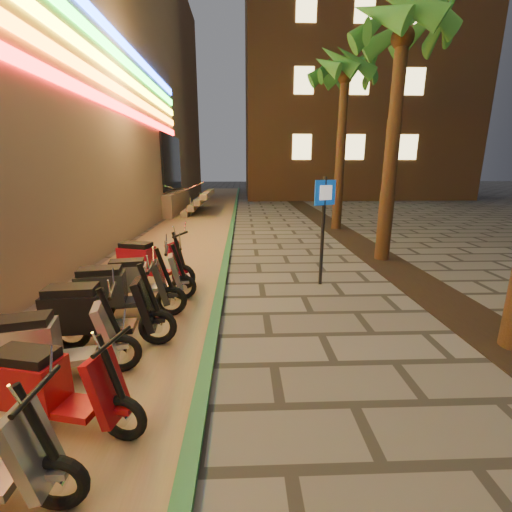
{
  "coord_description": "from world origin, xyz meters",
  "views": [
    {
      "loc": [
        -0.4,
        -2.43,
        2.6
      ],
      "look_at": [
        -0.2,
        2.92,
        1.2
      ],
      "focal_mm": 24.0,
      "sensor_mm": 36.0,
      "label": 1
    }
  ],
  "objects_px": {
    "scooter_7": "(49,345)",
    "scooter_6": "(51,387)",
    "scooter_9": "(119,290)",
    "scooter_8": "(95,313)",
    "scooter_11": "(148,262)",
    "pedestrian_sign": "(324,216)",
    "scooter_10": "(142,279)"
  },
  "relations": [
    {
      "from": "pedestrian_sign",
      "to": "scooter_9",
      "type": "distance_m",
      "value": 4.38
    },
    {
      "from": "scooter_6",
      "to": "scooter_7",
      "type": "xyz_separation_m",
      "value": [
        -0.45,
        0.8,
        0.03
      ]
    },
    {
      "from": "scooter_6",
      "to": "scooter_8",
      "type": "height_order",
      "value": "scooter_8"
    },
    {
      "from": "scooter_10",
      "to": "scooter_11",
      "type": "bearing_deg",
      "value": 87.18
    },
    {
      "from": "pedestrian_sign",
      "to": "scooter_7",
      "type": "relative_size",
      "value": 1.43
    },
    {
      "from": "scooter_6",
      "to": "scooter_8",
      "type": "relative_size",
      "value": 0.87
    },
    {
      "from": "scooter_7",
      "to": "scooter_6",
      "type": "bearing_deg",
      "value": -75.06
    },
    {
      "from": "scooter_8",
      "to": "scooter_11",
      "type": "relative_size",
      "value": 1.02
    },
    {
      "from": "scooter_6",
      "to": "scooter_10",
      "type": "xyz_separation_m",
      "value": [
        -0.06,
        3.35,
        0.02
      ]
    },
    {
      "from": "scooter_6",
      "to": "scooter_7",
      "type": "height_order",
      "value": "scooter_7"
    },
    {
      "from": "pedestrian_sign",
      "to": "scooter_6",
      "type": "xyz_separation_m",
      "value": [
        -3.66,
        -4.32,
        -1.07
      ]
    },
    {
      "from": "scooter_8",
      "to": "scooter_11",
      "type": "distance_m",
      "value": 2.77
    },
    {
      "from": "scooter_8",
      "to": "scooter_10",
      "type": "xyz_separation_m",
      "value": [
        0.18,
        1.73,
        -0.05
      ]
    },
    {
      "from": "scooter_7",
      "to": "scooter_9",
      "type": "height_order",
      "value": "scooter_9"
    },
    {
      "from": "scooter_6",
      "to": "pedestrian_sign",
      "type": "bearing_deg",
      "value": 62.72
    },
    {
      "from": "scooter_8",
      "to": "scooter_10",
      "type": "height_order",
      "value": "scooter_8"
    },
    {
      "from": "scooter_6",
      "to": "scooter_8",
      "type": "xyz_separation_m",
      "value": [
        -0.23,
        1.62,
        0.07
      ]
    },
    {
      "from": "scooter_8",
      "to": "scooter_9",
      "type": "distance_m",
      "value": 0.96
    },
    {
      "from": "scooter_7",
      "to": "scooter_11",
      "type": "xyz_separation_m",
      "value": [
        0.24,
        3.58,
        0.04
      ]
    },
    {
      "from": "scooter_7",
      "to": "scooter_11",
      "type": "relative_size",
      "value": 0.94
    },
    {
      "from": "scooter_8",
      "to": "scooter_11",
      "type": "xyz_separation_m",
      "value": [
        0.02,
        2.77,
        -0.01
      ]
    },
    {
      "from": "scooter_7",
      "to": "scooter_9",
      "type": "relative_size",
      "value": 0.93
    },
    {
      "from": "pedestrian_sign",
      "to": "scooter_10",
      "type": "height_order",
      "value": "pedestrian_sign"
    },
    {
      "from": "pedestrian_sign",
      "to": "scooter_10",
      "type": "xyz_separation_m",
      "value": [
        -3.72,
        -0.97,
        -1.05
      ]
    },
    {
      "from": "scooter_8",
      "to": "scooter_10",
      "type": "bearing_deg",
      "value": 78.71
    },
    {
      "from": "scooter_6",
      "to": "scooter_11",
      "type": "height_order",
      "value": "scooter_11"
    },
    {
      "from": "pedestrian_sign",
      "to": "scooter_11",
      "type": "xyz_separation_m",
      "value": [
        -3.87,
        0.06,
        -1.0
      ]
    },
    {
      "from": "scooter_7",
      "to": "scooter_10",
      "type": "xyz_separation_m",
      "value": [
        0.39,
        2.55,
        -0.01
      ]
    },
    {
      "from": "pedestrian_sign",
      "to": "scooter_10",
      "type": "relative_size",
      "value": 1.46
    },
    {
      "from": "pedestrian_sign",
      "to": "scooter_9",
      "type": "relative_size",
      "value": 1.33
    },
    {
      "from": "scooter_7",
      "to": "pedestrian_sign",
      "type": "bearing_deg",
      "value": 26.17
    },
    {
      "from": "scooter_10",
      "to": "scooter_6",
      "type": "bearing_deg",
      "value": -100.28
    }
  ]
}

